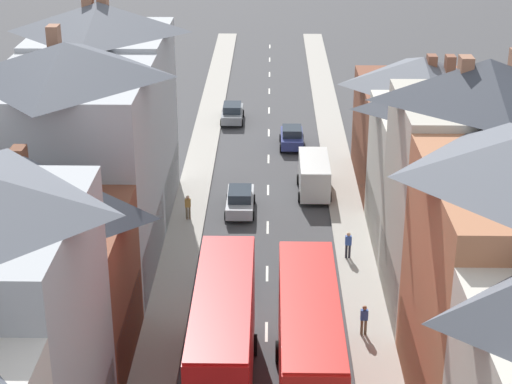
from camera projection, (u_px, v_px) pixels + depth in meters
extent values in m
cube|color=#A8A399|center=(189.00, 213.00, 55.16)|extent=(2.20, 104.00, 0.14)
cube|color=#A8A399|center=(347.00, 214.00, 54.99)|extent=(2.20, 104.00, 0.14)
cube|color=silver|center=(266.00, 332.00, 42.22)|extent=(0.14, 1.80, 0.01)
cube|color=silver|center=(267.00, 274.00, 47.74)|extent=(0.14, 1.80, 0.01)
cube|color=silver|center=(268.00, 227.00, 53.26)|extent=(0.14, 1.80, 0.01)
cube|color=silver|center=(268.00, 190.00, 58.78)|extent=(0.14, 1.80, 0.01)
cube|color=silver|center=(268.00, 159.00, 64.30)|extent=(0.14, 1.80, 0.01)
cube|color=silver|center=(269.00, 133.00, 69.82)|extent=(0.14, 1.80, 0.01)
cube|color=silver|center=(269.00, 110.00, 75.33)|extent=(0.14, 1.80, 0.01)
cube|color=silver|center=(269.00, 91.00, 80.85)|extent=(0.14, 1.80, 0.01)
cube|color=silver|center=(269.00, 74.00, 86.37)|extent=(0.14, 1.80, 0.01)
cube|color=silver|center=(270.00, 60.00, 91.89)|extent=(0.14, 1.80, 0.01)
cube|color=silver|center=(270.00, 46.00, 97.41)|extent=(0.14, 1.80, 0.01)
cube|color=brown|center=(39.00, 293.00, 38.36)|extent=(8.00, 7.57, 7.43)
cube|color=navy|center=(130.00, 334.00, 39.12)|extent=(0.12, 6.96, 3.20)
pyramid|color=#383D47|center=(27.00, 187.00, 36.34)|extent=(8.00, 7.57, 2.85)
cube|color=brown|center=(19.00, 163.00, 36.90)|extent=(0.60, 0.90, 1.48)
cube|color=#ADB2B7|center=(76.00, 180.00, 45.45)|extent=(8.00, 9.53, 11.37)
cube|color=maroon|center=(154.00, 249.00, 46.99)|extent=(0.12, 8.77, 3.20)
pyramid|color=#474C56|center=(65.00, 59.00, 42.88)|extent=(8.00, 9.53, 1.76)
cube|color=#99664C|center=(54.00, 37.00, 44.83)|extent=(0.60, 0.90, 1.20)
cube|color=#ADB2B7|center=(107.00, 123.00, 53.79)|extent=(8.00, 8.72, 11.64)
cube|color=#1E5133|center=(172.00, 185.00, 55.38)|extent=(0.12, 8.02, 3.20)
pyramid|color=#565B66|center=(99.00, 17.00, 51.16)|extent=(8.00, 8.72, 1.77)
cube|color=#99664C|center=(103.00, 2.00, 51.41)|extent=(0.60, 0.90, 1.50)
cube|color=#99664C|center=(88.00, 5.00, 51.31)|extent=(0.60, 0.90, 1.20)
cube|color=olive|center=(415.00, 381.00, 35.82)|extent=(0.12, 9.23, 3.20)
cube|color=#BCB7A8|center=(474.00, 209.00, 42.19)|extent=(8.00, 7.37, 11.18)
cube|color=navy|center=(389.00, 280.00, 43.82)|extent=(0.12, 6.78, 3.20)
pyramid|color=#383D47|center=(488.00, 80.00, 39.61)|extent=(8.00, 7.37, 2.00)
cube|color=#99664C|center=(466.00, 68.00, 39.48)|extent=(0.60, 0.90, 1.08)
cube|color=beige|center=(443.00, 178.00, 49.77)|extent=(8.00, 7.88, 8.31)
cube|color=olive|center=(373.00, 217.00, 50.84)|extent=(0.12, 7.25, 3.20)
pyramid|color=#383D47|center=(451.00, 93.00, 47.76)|extent=(8.00, 7.88, 1.94)
cube|color=brown|center=(464.00, 87.00, 47.33)|extent=(0.60, 0.90, 0.91)
cube|color=brown|center=(457.00, 88.00, 46.03)|extent=(0.60, 0.90, 1.48)
cube|color=brown|center=(418.00, 136.00, 58.24)|extent=(8.00, 10.06, 7.21)
cube|color=black|center=(359.00, 163.00, 59.09)|extent=(0.12, 9.25, 3.20)
pyramid|color=#565B66|center=(423.00, 71.00, 56.45)|extent=(8.00, 10.06, 1.88)
cube|color=brown|center=(432.00, 64.00, 55.82)|extent=(0.60, 0.90, 1.18)
cube|color=brown|center=(450.00, 65.00, 55.40)|extent=(0.60, 0.90, 1.26)
cube|color=red|center=(308.00, 373.00, 36.21)|extent=(2.44, 10.80, 2.50)
cube|color=red|center=(310.00, 325.00, 35.27)|extent=(2.44, 10.58, 2.30)
cube|color=red|center=(310.00, 299.00, 34.80)|extent=(2.39, 10.37, 0.10)
cube|color=#28333D|center=(304.00, 304.00, 41.05)|extent=(2.20, 0.10, 1.20)
cube|color=#28333D|center=(305.00, 262.00, 40.15)|extent=(2.20, 0.10, 1.10)
cube|color=#28333D|center=(280.00, 368.00, 36.13)|extent=(0.06, 9.18, 0.90)
cube|color=#28333D|center=(281.00, 322.00, 35.25)|extent=(0.06, 9.18, 0.90)
cube|color=yellow|center=(305.00, 247.00, 39.84)|extent=(1.34, 0.08, 0.32)
cylinder|color=black|center=(279.00, 351.00, 39.76)|extent=(0.30, 1.00, 1.00)
cylinder|color=black|center=(331.00, 352.00, 39.72)|extent=(0.30, 1.00, 1.00)
cube|color=red|center=(224.00, 365.00, 36.76)|extent=(2.44, 10.80, 2.50)
cube|color=red|center=(223.00, 317.00, 35.82)|extent=(2.44, 10.58, 2.30)
cube|color=red|center=(223.00, 292.00, 35.35)|extent=(2.39, 10.37, 0.10)
cube|color=#28333D|center=(230.00, 298.00, 41.60)|extent=(2.20, 0.10, 1.20)
cube|color=#28333D|center=(229.00, 256.00, 40.70)|extent=(2.20, 0.10, 1.10)
cube|color=#28333D|center=(196.00, 360.00, 36.68)|extent=(0.06, 9.18, 0.90)
cube|color=#28333D|center=(195.00, 315.00, 35.80)|extent=(0.06, 9.18, 0.90)
cube|color=yellow|center=(229.00, 241.00, 40.38)|extent=(1.34, 0.08, 0.32)
cylinder|color=black|center=(202.00, 344.00, 40.31)|extent=(0.30, 1.00, 1.00)
cylinder|color=black|center=(254.00, 345.00, 40.27)|extent=(0.30, 1.00, 1.00)
cube|color=navy|center=(292.00, 139.00, 66.47)|extent=(1.70, 3.84, 0.75)
cube|color=#28333D|center=(292.00, 131.00, 66.02)|extent=(1.46, 1.92, 0.60)
cylinder|color=black|center=(281.00, 138.00, 67.72)|extent=(0.20, 0.62, 0.62)
cylinder|color=black|center=(302.00, 138.00, 67.69)|extent=(0.20, 0.62, 0.62)
cylinder|color=black|center=(281.00, 148.00, 65.53)|extent=(0.20, 0.62, 0.62)
cylinder|color=black|center=(303.00, 148.00, 65.50)|extent=(0.20, 0.62, 0.62)
cube|color=#B7BABF|center=(240.00, 202.00, 55.23)|extent=(1.70, 4.32, 0.72)
cube|color=#28333D|center=(240.00, 194.00, 54.77)|extent=(1.46, 2.16, 0.60)
cylinder|color=black|center=(228.00, 199.00, 56.62)|extent=(0.20, 0.62, 0.62)
cylinder|color=black|center=(254.00, 199.00, 56.59)|extent=(0.20, 0.62, 0.62)
cylinder|color=black|center=(226.00, 216.00, 54.16)|extent=(0.20, 0.62, 0.62)
cylinder|color=black|center=(253.00, 216.00, 54.13)|extent=(0.20, 0.62, 0.62)
cube|color=navy|center=(234.00, 273.00, 46.40)|extent=(1.70, 4.05, 0.76)
cube|color=#28333D|center=(234.00, 263.00, 45.94)|extent=(1.46, 2.02, 0.60)
cylinder|color=black|center=(220.00, 268.00, 47.71)|extent=(0.20, 0.62, 0.62)
cylinder|color=black|center=(250.00, 268.00, 47.68)|extent=(0.20, 0.62, 0.62)
cylinder|color=black|center=(217.00, 290.00, 45.40)|extent=(0.20, 0.62, 0.62)
cylinder|color=black|center=(249.00, 291.00, 45.38)|extent=(0.20, 0.62, 0.62)
cube|color=gray|center=(232.00, 114.00, 72.24)|extent=(1.70, 4.21, 0.69)
cube|color=#28333D|center=(232.00, 108.00, 71.79)|extent=(1.46, 2.10, 0.60)
cylinder|color=black|center=(223.00, 113.00, 73.59)|extent=(0.20, 0.62, 0.62)
cylinder|color=black|center=(243.00, 113.00, 73.56)|extent=(0.20, 0.62, 0.62)
cylinder|color=black|center=(222.00, 123.00, 71.19)|extent=(0.20, 0.62, 0.62)
cylinder|color=black|center=(242.00, 123.00, 71.16)|extent=(0.20, 0.62, 0.62)
cube|color=silver|center=(314.00, 174.00, 57.78)|extent=(1.96, 5.20, 2.10)
cube|color=#28333D|center=(312.00, 157.00, 60.00)|extent=(1.76, 0.10, 0.90)
cylinder|color=black|center=(299.00, 179.00, 59.62)|extent=(0.24, 0.72, 0.72)
cylinder|color=black|center=(327.00, 180.00, 59.59)|extent=(0.24, 0.72, 0.72)
cylinder|color=black|center=(300.00, 197.00, 56.75)|extent=(0.24, 0.72, 0.72)
cylinder|color=black|center=(329.00, 197.00, 56.72)|extent=(0.24, 0.72, 0.72)
cylinder|color=brown|center=(362.00, 327.00, 41.60)|extent=(0.14, 0.14, 0.84)
cylinder|color=brown|center=(365.00, 327.00, 41.59)|extent=(0.14, 0.14, 0.84)
cube|color=#2D4C9E|center=(364.00, 315.00, 41.33)|extent=(0.36, 0.22, 0.54)
sphere|color=#9E7051|center=(365.00, 308.00, 41.17)|extent=(0.22, 0.22, 0.22)
cylinder|color=#23232D|center=(346.00, 251.00, 49.05)|extent=(0.14, 0.14, 0.84)
cylinder|color=#23232D|center=(349.00, 251.00, 49.05)|extent=(0.14, 0.14, 0.84)
cube|color=#2D4C9E|center=(348.00, 240.00, 48.78)|extent=(0.36, 0.22, 0.54)
sphere|color=tan|center=(349.00, 234.00, 48.63)|extent=(0.22, 0.22, 0.22)
cylinder|color=brown|center=(187.00, 213.00, 53.94)|extent=(0.14, 0.14, 0.84)
cylinder|color=brown|center=(190.00, 213.00, 53.93)|extent=(0.14, 0.14, 0.84)
cube|color=#A87A38|center=(188.00, 203.00, 53.67)|extent=(0.36, 0.22, 0.54)
sphere|color=tan|center=(188.00, 197.00, 53.51)|extent=(0.22, 0.22, 0.22)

